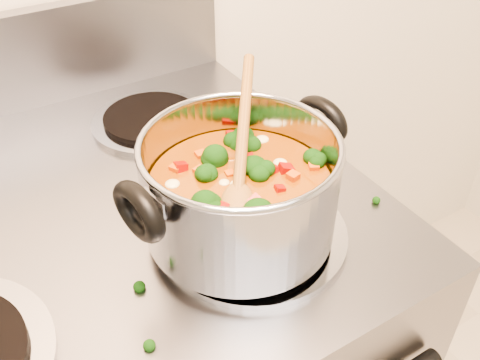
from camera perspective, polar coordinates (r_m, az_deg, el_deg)
stockpot at (r=0.62m, az=0.03°, el=-1.10°), size 0.29×0.23×0.14m
wooden_spoon at (r=0.60m, az=0.06°, el=1.85°), size 0.16×0.21×0.10m
cooktop_crumbs at (r=0.65m, az=9.53°, el=-7.71°), size 0.30×0.16×0.01m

